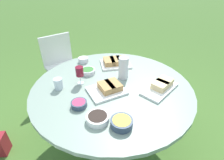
{
  "coord_description": "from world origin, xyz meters",
  "views": [
    {
      "loc": [
        0.12,
        1.3,
        1.66
      ],
      "look_at": [
        0.0,
        0.0,
        0.82
      ],
      "focal_mm": 28.0,
      "sensor_mm": 36.0,
      "label": 1
    }
  ],
  "objects_px": {
    "dining_table": "(112,94)",
    "chair_near_left": "(61,62)",
    "wine_glass": "(80,72)",
    "water_pitcher": "(123,68)"
  },
  "relations": [
    {
      "from": "water_pitcher",
      "to": "wine_glass",
      "type": "distance_m",
      "value": 0.41
    },
    {
      "from": "water_pitcher",
      "to": "wine_glass",
      "type": "xyz_separation_m",
      "value": [
        0.4,
        0.06,
        0.01
      ]
    },
    {
      "from": "dining_table",
      "to": "chair_near_left",
      "type": "bearing_deg",
      "value": -57.54
    },
    {
      "from": "chair_near_left",
      "to": "water_pitcher",
      "type": "distance_m",
      "value": 1.22
    },
    {
      "from": "chair_near_left",
      "to": "wine_glass",
      "type": "distance_m",
      "value": 1.07
    },
    {
      "from": "chair_near_left",
      "to": "water_pitcher",
      "type": "xyz_separation_m",
      "value": [
        -0.76,
        0.88,
        0.34
      ]
    },
    {
      "from": "dining_table",
      "to": "wine_glass",
      "type": "distance_m",
      "value": 0.36
    },
    {
      "from": "dining_table",
      "to": "water_pitcher",
      "type": "relative_size",
      "value": 6.76
    },
    {
      "from": "chair_near_left",
      "to": "water_pitcher",
      "type": "bearing_deg",
      "value": 130.82
    },
    {
      "from": "wine_glass",
      "to": "dining_table",
      "type": "bearing_deg",
      "value": 166.82
    }
  ]
}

